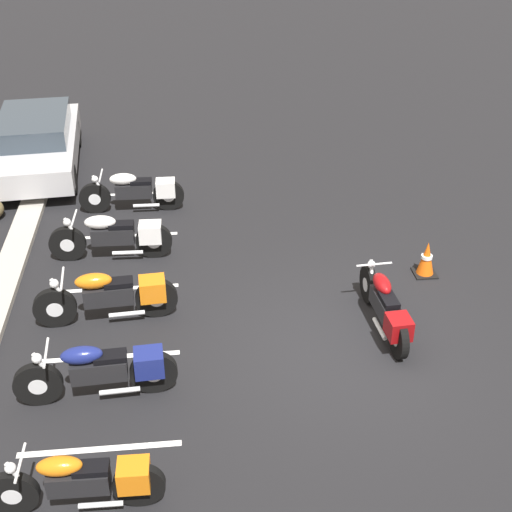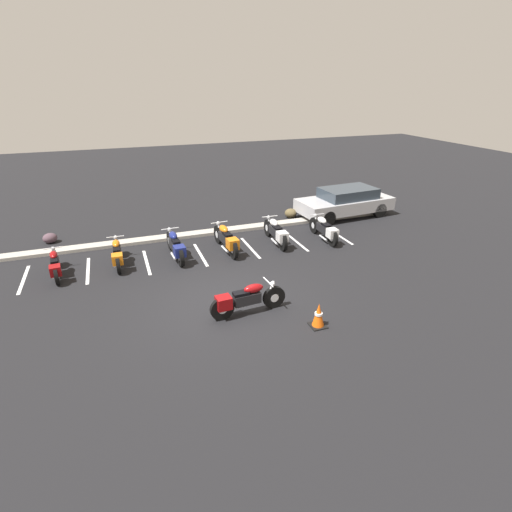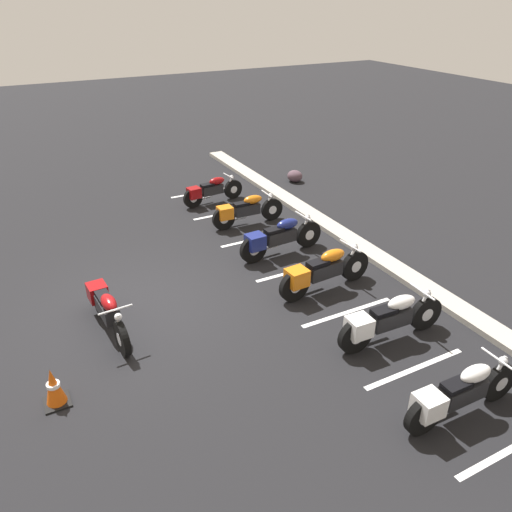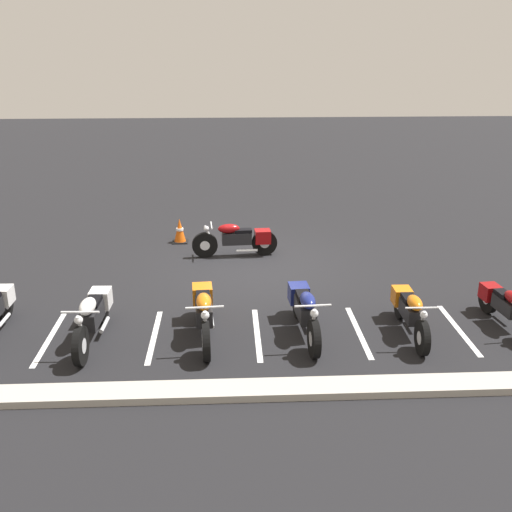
{
  "view_description": "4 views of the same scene",
  "coord_description": "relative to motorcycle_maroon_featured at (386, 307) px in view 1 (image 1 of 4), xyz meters",
  "views": [
    {
      "loc": [
        -8.47,
        2.19,
        6.85
      ],
      "look_at": [
        1.27,
        1.17,
        0.98
      ],
      "focal_mm": 50.0,
      "sensor_mm": 36.0,
      "label": 1
    },
    {
      "loc": [
        -2.44,
        -9.43,
        5.72
      ],
      "look_at": [
        1.22,
        0.61,
        0.99
      ],
      "focal_mm": 28.0,
      "sensor_mm": 36.0,
      "label": 2
    },
    {
      "loc": [
        8.45,
        -1.88,
        5.62
      ],
      "look_at": [
        0.78,
        2.13,
        1.0
      ],
      "focal_mm": 35.0,
      "sensor_mm": 36.0,
      "label": 3
    },
    {
      "loc": [
        0.67,
        13.34,
        5.04
      ],
      "look_at": [
        0.08,
        1.26,
        0.72
      ],
      "focal_mm": 42.0,
      "sensor_mm": 36.0,
      "label": 4
    }
  ],
  "objects": [
    {
      "name": "stall_line_5",
      "position": [
        3.53,
        4.28,
        -0.44
      ],
      "size": [
        0.1,
        2.1,
        0.0
      ],
      "primitive_type": "cube",
      "color": "white",
      "rests_on": "ground"
    },
    {
      "name": "parked_bike_2",
      "position": [
        -1.1,
        4.26,
        0.03
      ],
      "size": [
        0.63,
        2.24,
        0.88
      ],
      "rotation": [
        0.0,
        0.0,
        1.63
      ],
      "color": "black",
      "rests_on": "ground"
    },
    {
      "name": "car_silver",
      "position": [
        6.95,
        6.4,
        0.24
      ],
      "size": [
        4.42,
        2.11,
        1.29
      ],
      "rotation": [
        0.0,
        0.0,
        3.22
      ],
      "color": "black",
      "rests_on": "ground"
    },
    {
      "name": "motorcycle_maroon_featured",
      "position": [
        0.0,
        0.0,
        0.0
      ],
      "size": [
        2.12,
        0.6,
        0.83
      ],
      "rotation": [
        0.0,
        0.0,
        0.07
      ],
      "color": "black",
      "rests_on": "ground"
    },
    {
      "name": "traffic_cone",
      "position": [
        1.56,
        -1.17,
        -0.14
      ],
      "size": [
        0.4,
        0.4,
        0.65
      ],
      "color": "black",
      "rests_on": "ground"
    },
    {
      "name": "stall_line_3",
      "position": [
        -0.23,
        4.28,
        -0.44
      ],
      "size": [
        0.1,
        2.1,
        0.0
      ],
      "primitive_type": "cube",
      "color": "white",
      "rests_on": "ground"
    },
    {
      "name": "stall_line_6",
      "position": [
        5.41,
        4.28,
        -0.44
      ],
      "size": [
        0.1,
        2.1,
        0.0
      ],
      "primitive_type": "cube",
      "color": "white",
      "rests_on": "ground"
    },
    {
      "name": "ground",
      "position": [
        -0.4,
        0.78,
        -0.44
      ],
      "size": [
        60.0,
        60.0,
        0.0
      ],
      "primitive_type": "plane",
      "color": "black"
    },
    {
      "name": "parked_bike_1",
      "position": [
        -3.02,
        4.34,
        -0.01
      ],
      "size": [
        0.58,
        2.06,
        0.81
      ],
      "rotation": [
        0.0,
        0.0,
        1.55
      ],
      "color": "black",
      "rests_on": "ground"
    },
    {
      "name": "parked_bike_4",
      "position": [
        2.7,
        4.32,
        0.03
      ],
      "size": [
        0.63,
        2.25,
        0.88
      ],
      "rotation": [
        0.0,
        0.0,
        1.54
      ],
      "color": "black",
      "rests_on": "ground"
    },
    {
      "name": "stall_line_2",
      "position": [
        -2.11,
        4.28,
        -0.44
      ],
      "size": [
        0.1,
        2.1,
        0.0
      ],
      "primitive_type": "cube",
      "color": "white",
      "rests_on": "ground"
    },
    {
      "name": "stall_line_4",
      "position": [
        1.65,
        4.28,
        -0.44
      ],
      "size": [
        0.1,
        2.1,
        0.0
      ],
      "primitive_type": "cube",
      "color": "white",
      "rests_on": "ground"
    },
    {
      "name": "parked_bike_3",
      "position": [
        0.73,
        4.26,
        0.03
      ],
      "size": [
        0.64,
        2.29,
        0.9
      ],
      "rotation": [
        0.0,
        0.0,
        1.64
      ],
      "color": "black",
      "rests_on": "ground"
    },
    {
      "name": "parked_bike_5",
      "position": [
        4.6,
        4.03,
        0.01
      ],
      "size": [
        0.61,
        2.16,
        0.85
      ],
      "rotation": [
        0.0,
        0.0,
        1.56
      ],
      "color": "black",
      "rests_on": "ground"
    }
  ]
}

